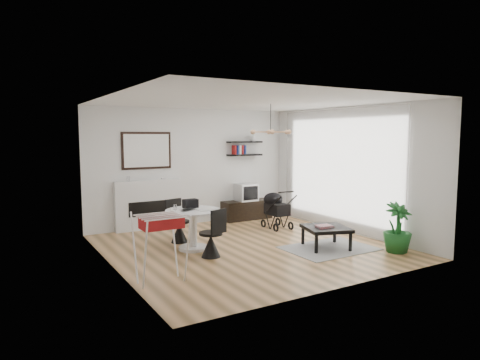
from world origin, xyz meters
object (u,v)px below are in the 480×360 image
dining_table (193,223)px  drying_rack (161,247)px  coffee_table (326,229)px  fireplace (149,199)px  stroller (276,211)px  potted_plant (397,228)px  tv_console (247,210)px  crt_tv (246,192)px

dining_table → drying_rack: (-1.13, -1.38, 0.03)m
coffee_table → fireplace: bearing=125.4°
stroller → potted_plant: size_ratio=1.00×
fireplace → coffee_table: bearing=-54.6°
tv_console → stroller: size_ratio=1.41×
crt_tv → potted_plant: 4.01m
tv_console → fireplace: bearing=176.4°
dining_table → potted_plant: potted_plant is taller
crt_tv → potted_plant: (0.76, -3.93, -0.24)m
crt_tv → coffee_table: bearing=-92.8°
fireplace → tv_console: 2.50m
drying_rack → stroller: drying_rack is taller
potted_plant → stroller: bearing=104.2°
dining_table → fireplace: bearing=93.9°
tv_console → stroller: (0.05, -1.18, 0.15)m
tv_console → dining_table: size_ratio=1.24×
stroller → tv_console: bearing=94.1°
potted_plant → coffee_table: bearing=136.7°
coffee_table → crt_tv: bearing=87.2°
stroller → fireplace: bearing=153.7°
fireplace → crt_tv: size_ratio=4.45×
crt_tv → coffee_table: size_ratio=0.50×
tv_console → crt_tv: crt_tv is taller
fireplace → dining_table: bearing=-86.1°
crt_tv → potted_plant: size_ratio=0.54×
coffee_table → potted_plant: bearing=-43.3°
drying_rack → fireplace: bearing=73.7°
dining_table → stroller: (2.37, 0.74, -0.10)m
coffee_table → potted_plant: (0.91, -0.85, 0.09)m
tv_console → coffee_table: 3.09m
stroller → drying_rack: bearing=-147.1°
fireplace → potted_plant: fireplace is taller
fireplace → potted_plant: bearing=-51.9°
tv_console → crt_tv: bearing=-163.0°
crt_tv → coffee_table: crt_tv is taller
stroller → coffee_table: (-0.21, -1.90, -0.02)m
tv_console → stroller: 1.19m
fireplace → dining_table: (0.14, -2.07, -0.20)m
fireplace → stroller: bearing=-28.0°
crt_tv → coffee_table: (-0.15, -3.08, -0.32)m
dining_table → potted_plant: bearing=-33.3°
tv_console → dining_table: 3.02m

